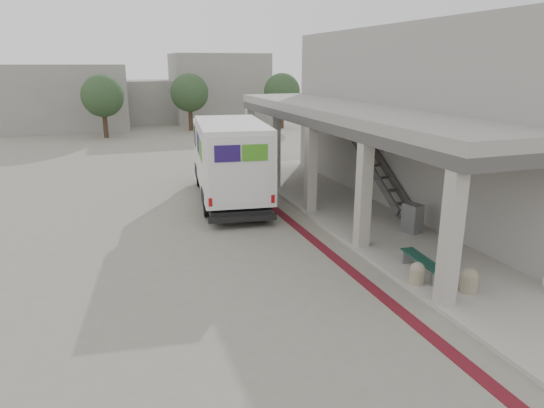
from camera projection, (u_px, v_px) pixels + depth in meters
name	position (u px, v px, depth m)	size (l,w,h in m)	color
ground	(305.00, 263.00, 14.07)	(120.00, 120.00, 0.00)	slate
bike_lane_stripe	(309.00, 237.00, 16.20)	(0.35, 40.00, 0.01)	#58111A
sidewalk	(422.00, 245.00, 15.31)	(4.40, 28.00, 0.12)	#9B978B
transit_building	(420.00, 120.00, 19.35)	(7.60, 17.00, 7.00)	gray
distant_backdrop	(127.00, 96.00, 44.96)	(28.00, 10.00, 6.50)	gray
tree_left	(103.00, 96.00, 37.00)	(3.20, 3.20, 4.80)	#38281C
tree_mid	(189.00, 93.00, 41.02)	(3.20, 3.20, 4.80)	#38281C
tree_right	(282.00, 92.00, 42.64)	(3.20, 3.20, 4.80)	#38281C
fedex_truck	(229.00, 158.00, 20.11)	(3.45, 8.20, 3.39)	black
bench	(423.00, 263.00, 13.01)	(0.54, 1.80, 0.42)	gray
bollard_near	(469.00, 280.00, 11.96)	(0.42, 0.42, 0.63)	gray
bollard_far	(417.00, 273.00, 12.44)	(0.38, 0.38, 0.58)	gray
utility_cabinet	(412.00, 218.00, 16.16)	(0.44, 0.59, 0.98)	slate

